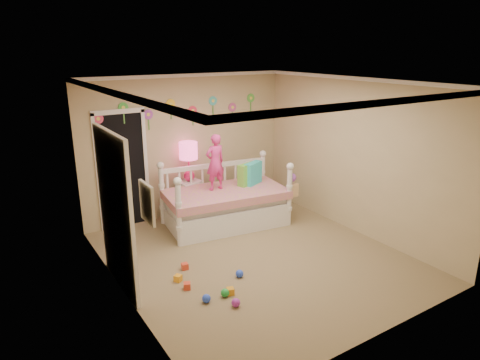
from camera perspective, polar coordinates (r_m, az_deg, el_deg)
floor at (r=6.61m, az=2.10°, el=-10.18°), size 4.00×4.50×0.01m
ceiling at (r=5.88m, az=2.39°, el=12.89°), size 4.00×4.50×0.01m
back_wall at (r=8.01m, az=-6.99°, el=4.56°), size 4.00×0.01×2.60m
left_wall at (r=5.30m, az=-15.86°, el=-2.69°), size 0.01×4.50×2.60m
right_wall at (r=7.41m, az=15.07°, el=3.04°), size 0.01×4.50×2.60m
crown_molding at (r=5.89m, az=2.38°, el=12.60°), size 4.00×4.50×0.06m
daybed at (r=7.56m, az=-1.97°, el=-1.80°), size 2.27×1.42×1.16m
pillow_turquoise at (r=7.81m, az=1.76°, el=0.90°), size 0.43×0.30×0.40m
pillow_lime at (r=7.77m, az=1.08°, el=0.78°), size 0.44×0.25×0.39m
child at (r=7.43m, az=-3.33°, el=2.37°), size 0.37×0.25×0.99m
nightstand at (r=8.08m, az=-6.66°, el=-2.42°), size 0.45×0.37×0.67m
table_lamp at (r=7.85m, az=-6.87°, el=3.26°), size 0.33×0.33×0.74m
closet_doorway at (r=7.63m, az=-15.35°, el=1.35°), size 0.90×0.04×2.07m
flower_decals at (r=7.85m, az=-7.72°, el=9.02°), size 3.40×0.02×0.50m
mirror_closet at (r=5.67m, az=-16.18°, el=-4.11°), size 0.07×1.30×2.10m
wall_picture at (r=4.41m, az=-12.27°, el=-3.01°), size 0.05×0.34×0.42m
hanging_bag at (r=7.61m, az=6.95°, el=-0.79°), size 0.20×0.16×0.36m
toy_scatter at (r=5.89m, az=-3.20°, el=-13.30°), size 1.07×1.45×0.11m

